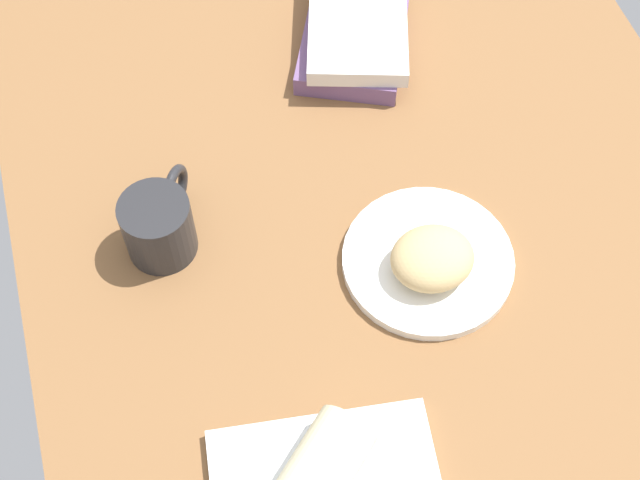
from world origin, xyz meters
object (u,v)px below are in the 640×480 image
Objects in this scene: round_plate at (428,261)px; scone_pastry at (432,258)px; book_stack at (355,35)px; coffee_mug at (159,224)px; breakfast_wrap at (318,476)px.

scone_pastry is (1.51, -0.34, 3.25)cm from round_plate.
coffee_mug is at bearing -53.33° from book_stack.
coffee_mug reaches higher than scone_pastry.
round_plate is 32.50cm from coffee_mug.
coffee_mug reaches higher than round_plate.
book_stack is 40.19cm from coffee_mug.
breakfast_wrap reaches higher than book_stack.
book_stack reaches higher than round_plate.
breakfast_wrap is at bearing -21.28° from book_stack.
breakfast_wrap is 35.85cm from coffee_mug.
breakfast_wrap is at bearing -43.79° from scone_pastry.
scone_pastry is at bearing -12.58° from round_plate.
breakfast_wrap is at bearing -42.29° from round_plate.
coffee_mug is (23.99, -32.21, 1.58)cm from book_stack.
round_plate is 30.89cm from breakfast_wrap.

